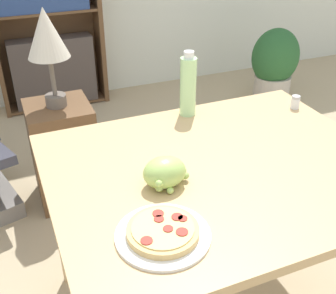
% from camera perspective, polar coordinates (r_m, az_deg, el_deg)
% --- Properties ---
extents(dining_table, '(1.17, 0.94, 0.76)m').
position_cam_1_polar(dining_table, '(1.52, 6.93, -5.58)').
color(dining_table, tan).
rests_on(dining_table, ground_plane).
extents(pizza_on_plate, '(0.26, 0.26, 0.04)m').
position_cam_1_polar(pizza_on_plate, '(1.16, -0.69, -11.50)').
color(pizza_on_plate, white).
rests_on(pizza_on_plate, dining_table).
extents(grape_bunch, '(0.15, 0.12, 0.10)m').
position_cam_1_polar(grape_bunch, '(1.32, -0.41, -3.50)').
color(grape_bunch, '#A8CC66').
rests_on(grape_bunch, dining_table).
extents(drink_bottle, '(0.07, 0.07, 0.27)m').
position_cam_1_polar(drink_bottle, '(1.74, 2.74, 8.30)').
color(drink_bottle, '#B7EAA3').
rests_on(drink_bottle, dining_table).
extents(salt_shaker, '(0.04, 0.04, 0.06)m').
position_cam_1_polar(salt_shaker, '(1.91, 16.86, 5.84)').
color(salt_shaker, white).
rests_on(salt_shaker, dining_table).
extents(bookshelf, '(0.86, 0.24, 1.57)m').
position_cam_1_polar(bookshelf, '(3.57, -16.21, 16.15)').
color(bookshelf, brown).
rests_on(bookshelf, ground_plane).
extents(side_table, '(0.34, 0.34, 0.59)m').
position_cam_1_polar(side_table, '(2.47, -13.92, -0.79)').
color(side_table, brown).
rests_on(side_table, ground_plane).
extents(table_lamp, '(0.21, 0.21, 0.51)m').
position_cam_1_polar(table_lamp, '(2.20, -16.11, 14.02)').
color(table_lamp, '#665B51').
rests_on(table_lamp, side_table).
extents(potted_plant_floor, '(0.41, 0.35, 0.64)m').
position_cam_1_polar(potted_plant_floor, '(3.73, 14.21, 10.74)').
color(potted_plant_floor, '#BCB2A3').
rests_on(potted_plant_floor, ground_plane).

